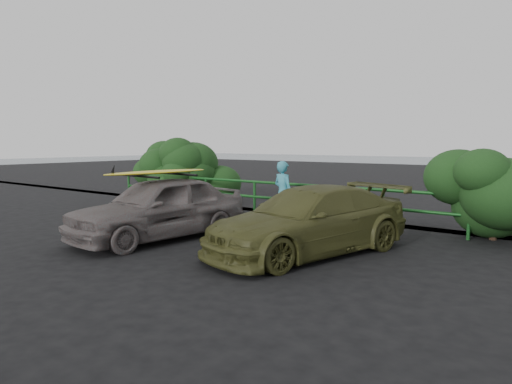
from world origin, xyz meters
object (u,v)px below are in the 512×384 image
at_px(guardrail, 282,200).
at_px(man, 283,193).
at_px(sedan, 159,208).
at_px(surfboard, 158,172).
at_px(olive_vehicle, 309,220).

height_order(guardrail, man, man).
relative_size(sedan, surfboard, 1.57).
bearing_deg(sedan, guardrail, 87.03).
relative_size(guardrail, man, 8.26).
xyz_separation_m(guardrail, sedan, (-0.63, -4.06, 0.19)).
bearing_deg(man, surfboard, 80.84).
distance_m(guardrail, man, 1.19).
bearing_deg(sedan, olive_vehicle, 19.72).
xyz_separation_m(sedan, surfboard, (0.00, -0.00, 0.80)).
height_order(sedan, surfboard, surfboard).
relative_size(man, surfboard, 0.63).
distance_m(man, surfboard, 3.44).
bearing_deg(guardrail, olive_vehicle, -49.34).
xyz_separation_m(guardrail, man, (0.66, -0.94, 0.33)).
relative_size(sedan, man, 2.47).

